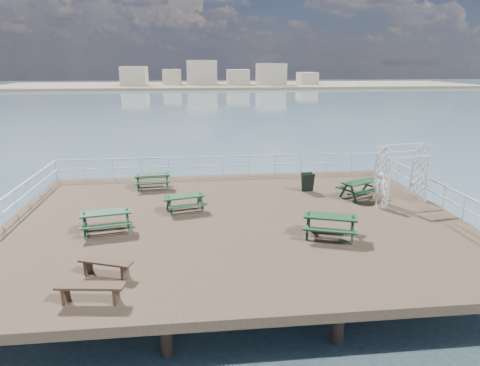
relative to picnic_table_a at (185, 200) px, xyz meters
name	(u,v)px	position (x,y,z in m)	size (l,w,h in m)	color
ground	(235,222)	(2.00, -1.11, -0.65)	(18.00, 14.00, 0.30)	brown
sea_backdrop	(233,82)	(14.54, 132.96, -1.00)	(300.00, 300.00, 9.20)	#425F6F
railing	(228,181)	(1.93, 1.46, 0.37)	(17.77, 13.76, 1.10)	silver
picnic_table_a	(185,200)	(0.00, 0.00, 0.00)	(1.88, 1.66, 0.78)	#163E20
picnic_table_b	(152,178)	(-1.64, 3.59, 0.03)	(1.81, 1.51, 0.83)	#163E20
picnic_table_c	(360,186)	(8.05, 1.06, 0.05)	(2.21, 2.05, 0.86)	#163E20
picnic_table_d	(106,217)	(-2.84, -1.96, 0.06)	(2.05, 1.77, 0.88)	#163E20
picnic_table_e	(330,221)	(5.21, -3.33, 0.08)	(2.25, 2.03, 0.90)	#163E20
flat_bench_near	(106,264)	(-2.23, -5.44, -0.15)	(1.64, 0.94, 0.46)	#4F3B29
flat_bench_far	(90,289)	(-2.34, -6.91, -0.12)	(1.81, 0.64, 0.51)	#4F3B29
trellis_arbor	(401,176)	(9.60, 0.36, 0.66)	(2.23, 1.41, 2.60)	silver
sandwich_board	(308,182)	(5.87, 2.23, -0.05)	(0.60, 0.47, 0.93)	black
person	(381,190)	(8.38, -0.37, 0.26)	(0.55, 0.36, 1.51)	white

